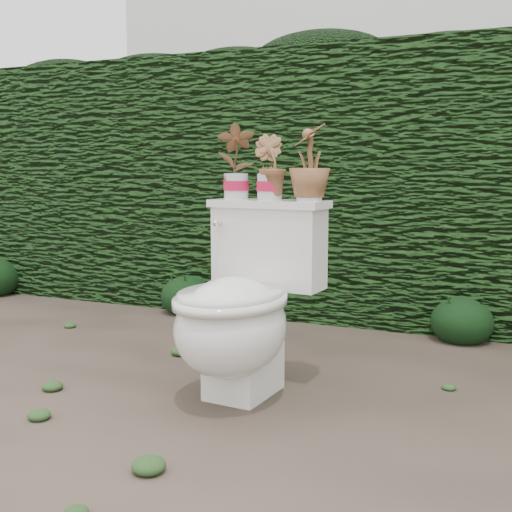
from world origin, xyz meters
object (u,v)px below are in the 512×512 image
at_px(potted_plant_center, 270,169).
at_px(potted_plant_right, 310,165).
at_px(potted_plant_left, 236,163).
at_px(toilet, 241,309).

height_order(potted_plant_center, potted_plant_right, potted_plant_right).
relative_size(potted_plant_left, potted_plant_right, 1.04).
distance_m(toilet, potted_plant_right, 0.64).
bearing_deg(potted_plant_left, potted_plant_right, 150.96).
relative_size(toilet, potted_plant_center, 2.98).
xyz_separation_m(toilet, potted_plant_left, (-0.14, 0.25, 0.57)).
xyz_separation_m(potted_plant_center, potted_plant_right, (0.18, -0.01, 0.02)).
bearing_deg(toilet, potted_plant_left, 123.41).
height_order(toilet, potted_plant_right, potted_plant_right).
bearing_deg(potted_plant_center, potted_plant_left, 12.22).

